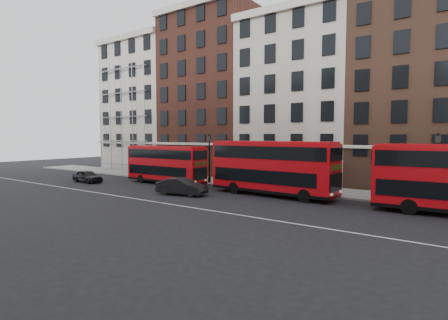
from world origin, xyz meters
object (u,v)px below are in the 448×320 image
Objects in this scene: bus_b at (165,164)px; bus_c at (272,167)px; car_front at (182,187)px; car_rear at (87,176)px.

bus_c is at bearing 0.98° from bus_b.
bus_c reaches higher than car_front.
bus_b is at bearing -177.04° from bus_c.
car_front is at bearing -88.42° from car_rear.
car_rear is 14.28m from car_front.
car_front is at bearing -33.67° from bus_b.
car_rear is (-7.99, -4.25, -1.52)m from bus_b.
bus_b is 9.18m from car_rear.
bus_b is 2.15× the size of car_front.
bus_c is 2.81× the size of car_rear.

